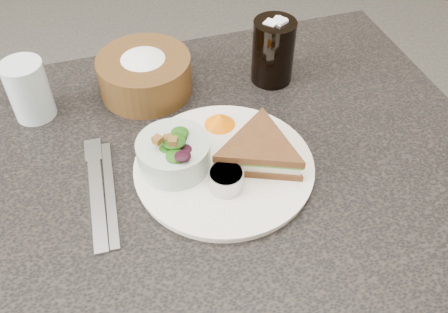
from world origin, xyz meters
TOP-DOWN VIEW (x-y plane):
  - dining_table at (0.00, 0.00)m, footprint 1.00×0.70m
  - dinner_plate at (0.05, -0.03)m, footprint 0.28×0.28m
  - sandwich at (0.11, -0.03)m, footprint 0.21×0.21m
  - salad_bowl at (-0.02, -0.00)m, footprint 0.14×0.14m
  - dressing_ramekin at (0.04, -0.07)m, footprint 0.06×0.06m
  - orange_wedge at (0.07, 0.06)m, footprint 0.07×0.07m
  - fork at (-0.15, -0.03)m, footprint 0.03×0.21m
  - knife at (-0.13, -0.02)m, footprint 0.03×0.21m
  - bread_basket at (-0.03, 0.21)m, footprint 0.19×0.19m
  - cola_glass at (0.21, 0.17)m, footprint 0.08×0.08m
  - water_glass at (-0.23, 0.20)m, footprint 0.08×0.08m

SIDE VIEW (x-z plane):
  - dining_table at x=0.00m, z-range 0.00..0.75m
  - knife at x=-0.13m, z-range 0.75..0.75m
  - fork at x=-0.15m, z-range 0.75..0.76m
  - dinner_plate at x=0.05m, z-range 0.75..0.76m
  - orange_wedge at x=0.07m, z-range 0.76..0.79m
  - dressing_ramekin at x=0.04m, z-range 0.76..0.79m
  - sandwich at x=0.11m, z-range 0.76..0.80m
  - salad_bowl at x=-0.02m, z-range 0.76..0.83m
  - bread_basket at x=-0.03m, z-range 0.75..0.85m
  - water_glass at x=-0.23m, z-range 0.75..0.86m
  - cola_glass at x=0.21m, z-range 0.75..0.88m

